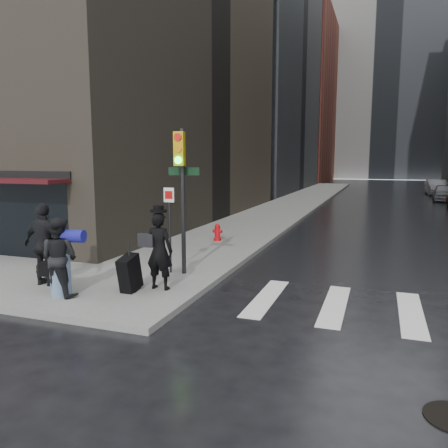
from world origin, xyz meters
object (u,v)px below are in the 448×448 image
Objects in this scene: man_overcoat at (153,254)px; parked_car_5 at (436,187)px; man_greycoat at (45,244)px; man_jeans at (60,257)px; fire_hydrant at (217,233)px; parked_car_4 at (444,193)px; traffic_light at (180,181)px.

man_overcoat is 0.46× the size of parked_car_5.
man_overcoat reaches higher than parked_car_5.
man_greycoat is 38.83m from parked_car_5.
man_overcoat is at bearing -144.79° from man_jeans.
fire_hydrant is (1.90, 7.19, -0.73)m from man_greycoat.
fire_hydrant is at bearing -109.64° from parked_car_4.
man_greycoat is 0.52× the size of parked_car_4.
man_greycoat is 3.78m from traffic_light.
traffic_light is 5.86× the size of fire_hydrant.
fire_hydrant is at bearing -113.36° from parked_car_5.
man_greycoat is (-2.74, -0.56, 0.16)m from man_overcoat.
parked_car_5 is (10.01, 34.57, -1.96)m from traffic_light.
man_greycoat reaches higher than man_jeans.
man_overcoat is 0.52× the size of parked_car_4.
parked_car_5 is at bearing -104.97° from man_jeans.
man_greycoat is 0.52× the size of traffic_light.
fire_hydrant is 0.15× the size of parked_car_5.
fire_hydrant is at bearing -94.38° from man_jeans.
man_overcoat is 6.71m from fire_hydrant.
man_greycoat is at bearing -29.15° from man_jeans.
man_overcoat is 2.80m from man_greycoat.
man_greycoat is at bearing -107.39° from parked_car_4.
parked_car_4 is 0.89× the size of parked_car_5.
fire_hydrant is (-0.85, 5.09, -2.25)m from traffic_light.
man_jeans is at bearing -128.14° from traffic_light.
traffic_light is (1.81, 2.69, 1.63)m from man_jeans.
traffic_light is (2.75, 2.10, 1.52)m from man_greycoat.
parked_car_5 is (10.86, 29.48, 0.29)m from fire_hydrant.
man_overcoat is 2.28m from traffic_light.
parked_car_4 is (9.90, 29.85, -0.34)m from man_overcoat.
man_jeans is at bearing -97.00° from fire_hydrant.
man_overcoat is 3.09× the size of fire_hydrant.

